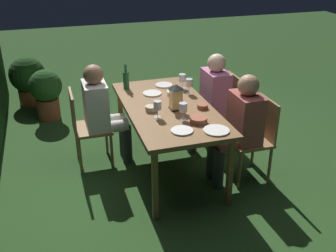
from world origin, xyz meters
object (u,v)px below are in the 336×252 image
object	(u,v)px
wine_glass_b	(183,108)
potted_plant_corner	(28,78)
dining_table	(168,111)
bowl_salad	(174,93)
person_in_pink	(210,97)
bowl_olives	(151,108)
wine_glass_a	(189,83)
plate_a	(182,131)
person_in_rust	(239,124)
wine_glass_c	(182,79)
plate_d	(216,130)
potted_plant_by_hedge	(46,91)
person_in_cream	(102,110)
lantern_centerpiece	(176,96)
chair_side_right_b	(85,125)
bowl_bread	(199,120)
green_bottle_on_table	(126,80)
chair_side_left_b	(224,107)
plate_c	(152,93)
wine_glass_d	(157,106)
chair_side_left_a	(255,135)
plate_b	(164,85)

from	to	relation	value
wine_glass_b	potted_plant_corner	size ratio (longest dim) A/B	0.23
dining_table	bowl_salad	distance (m)	0.32
person_in_pink	bowl_olives	bearing A→B (deg)	118.65
wine_glass_a	plate_a	distance (m)	0.96
person_in_pink	person_in_rust	world-z (taller)	same
wine_glass_c	plate_d	xyz separation A→B (m)	(-1.13, 0.06, -0.11)
plate_d	potted_plant_by_hedge	xyz separation A→B (m)	(2.48, 1.44, -0.36)
person_in_cream	bowl_salad	world-z (taller)	person_in_cream
lantern_centerpiece	plate_d	xyz separation A→B (m)	(-0.58, -0.19, -0.14)
bowl_olives	potted_plant_corner	size ratio (longest dim) A/B	0.16
chair_side_right_b	potted_plant_by_hedge	bearing A→B (deg)	14.91
dining_table	lantern_centerpiece	size ratio (longest dim) A/B	6.43
bowl_salad	potted_plant_by_hedge	bearing A→B (deg)	41.56
bowl_salad	person_in_pink	bearing A→B (deg)	-76.68
bowl_bread	bowl_olives	bearing A→B (deg)	42.43
green_bottle_on_table	person_in_pink	bearing A→B (deg)	-104.59
bowl_olives	chair_side_left_b	bearing A→B (deg)	-66.16
dining_table	plate_c	size ratio (longest dim) A/B	8.20
wine_glass_b	wine_glass_a	bearing A→B (deg)	-24.48
person_in_pink	wine_glass_a	size ratio (longest dim) A/B	6.80
dining_table	chair_side_right_b	xyz separation A→B (m)	(0.38, 0.82, -0.21)
chair_side_left_b	wine_glass_a	xyz separation A→B (m)	(-0.11, 0.50, 0.39)
chair_side_left_b	wine_glass_d	size ratio (longest dim) A/B	5.15
green_bottle_on_table	wine_glass_b	world-z (taller)	green_bottle_on_table
person_in_pink	wine_glass_d	xyz separation A→B (m)	(-0.62, 0.81, 0.24)
plate_c	bowl_bread	xyz separation A→B (m)	(-0.84, -0.22, 0.02)
plate_c	chair_side_right_b	bearing A→B (deg)	89.80
dining_table	chair_side_right_b	world-z (taller)	chair_side_right_b
plate_c	lantern_centerpiece	bearing A→B (deg)	-166.26
bowl_olives	plate_d	bearing A→B (deg)	-144.00
potted_plant_corner	chair_side_left_b	bearing A→B (deg)	-132.30
chair_side_left_a	potted_plant_corner	distance (m)	3.63
wine_glass_d	potted_plant_by_hedge	xyz separation A→B (m)	(2.03, 1.02, -0.47)
wine_glass_b	plate_a	world-z (taller)	wine_glass_b
dining_table	potted_plant_corner	size ratio (longest dim) A/B	2.34
dining_table	potted_plant_corner	world-z (taller)	dining_table
chair_side_left_a	bowl_bread	world-z (taller)	chair_side_left_a
chair_side_right_b	potted_plant_corner	distance (m)	2.16
wine_glass_a	wine_glass_d	size ratio (longest dim) A/B	1.00
chair_side_left_a	plate_a	bearing A→B (deg)	103.51
person_in_pink	wine_glass_d	distance (m)	1.04
plate_a	dining_table	bearing A→B (deg)	-4.96
wine_glass_c	bowl_olives	world-z (taller)	wine_glass_c
plate_b	plate_c	distance (m)	0.30
plate_a	bowl_salad	bearing A→B (deg)	-13.28
person_in_rust	person_in_cream	bearing A→B (deg)	58.59
chair_side_left_b	person_in_rust	bearing A→B (deg)	165.69
lantern_centerpiece	potted_plant_corner	bearing A→B (deg)	30.45
chair_side_left_b	person_in_pink	bearing A→B (deg)	90.00
chair_side_left_a	chair_side_left_b	bearing A→B (deg)	0.00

